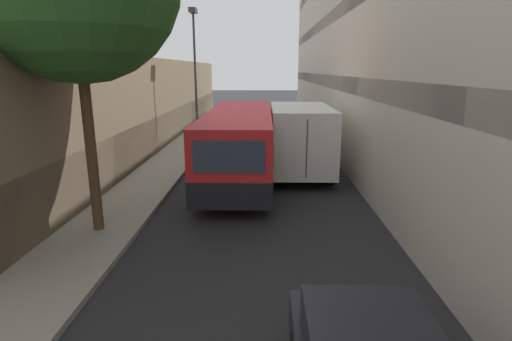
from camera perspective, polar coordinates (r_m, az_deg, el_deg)
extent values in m
plane|color=#232326|center=(14.96, 0.17, -3.16)|extent=(150.00, 150.00, 0.00)
cube|color=gray|center=(15.63, -16.04, -2.67)|extent=(2.23, 60.00, 0.15)
cube|color=#847056|center=(15.98, -24.65, 5.98)|extent=(2.40, 60.00, 5.07)
cube|color=black|center=(15.97, -21.95, 0.68)|extent=(1.08, 60.00, 2.03)
cube|color=#333D47|center=(14.87, 17.66, 11.11)|extent=(1.08, 60.00, 0.70)
cube|color=red|center=(16.76, -2.28, 4.44)|extent=(2.55, 10.70, 2.39)
cube|color=black|center=(16.91, -2.26, 1.84)|extent=(2.57, 10.72, 0.84)
cube|color=#2D3847|center=(16.70, -2.30, 5.66)|extent=(2.58, 9.84, 0.77)
cube|color=#2D3847|center=(11.43, -3.92, 1.92)|extent=(2.09, 0.04, 0.96)
cylinder|color=black|center=(20.31, -4.85, 2.92)|extent=(0.24, 1.00, 1.00)
cylinder|color=black|center=(20.20, 1.49, 2.90)|extent=(0.24, 1.00, 1.00)
cylinder|color=black|center=(13.92, -7.67, -2.47)|extent=(0.24, 1.00, 1.00)
cylinder|color=black|center=(13.76, 1.60, -2.55)|extent=(0.24, 1.00, 1.00)
cube|color=silver|center=(20.91, 5.46, 5.75)|extent=(2.36, 2.08, 1.99)
cube|color=silver|center=(17.21, 6.36, 4.82)|extent=(2.45, 5.35, 2.55)
cube|color=#4C4C4C|center=(14.58, 7.27, 3.09)|extent=(0.05, 0.02, 2.17)
cylinder|color=black|center=(21.02, 2.39, 3.28)|extent=(0.22, 0.96, 0.96)
cylinder|color=black|center=(21.18, 8.39, 3.23)|extent=(0.22, 0.96, 0.96)
cylinder|color=black|center=(15.95, 2.74, -0.27)|extent=(0.22, 0.96, 0.96)
cylinder|color=black|center=(16.16, 10.59, -0.31)|extent=(0.22, 0.96, 0.96)
cube|color=navy|center=(29.69, -0.89, 7.85)|extent=(1.87, 4.18, 1.81)
cube|color=#2D3847|center=(31.43, -0.77, 8.79)|extent=(1.49, 0.04, 0.63)
cylinder|color=black|center=(31.04, -2.36, 6.55)|extent=(0.16, 0.64, 0.64)
cylinder|color=black|center=(30.98, 0.77, 6.55)|extent=(0.16, 0.64, 0.64)
cylinder|color=black|center=(28.65, -2.66, 5.90)|extent=(0.16, 0.64, 0.64)
cylinder|color=black|center=(28.58, 0.72, 5.90)|extent=(0.16, 0.64, 0.64)
cylinder|color=#38383D|center=(22.40, -8.62, 12.21)|extent=(0.12, 0.12, 7.18)
cube|color=#38383D|center=(22.58, -8.99, 21.65)|extent=(0.36, 0.80, 0.24)
cylinder|color=#4C3823|center=(11.48, -22.56, 3.30)|extent=(0.28, 0.28, 4.72)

